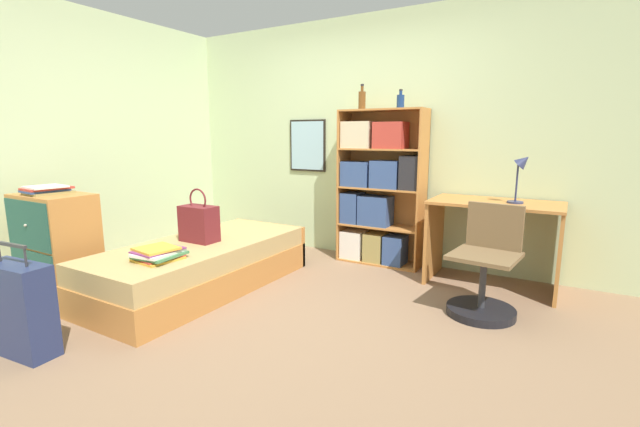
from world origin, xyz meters
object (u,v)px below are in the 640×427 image
at_px(desk, 494,229).
at_px(desk_chair, 484,281).
at_px(bed, 203,265).
at_px(handbag, 199,223).
at_px(desk_lamp, 522,169).
at_px(bottle_brown, 401,101).
at_px(bottle_green, 362,100).
at_px(bookcase, 376,191).
at_px(magazine_pile_on_dresser, 47,190).
at_px(suitcase, 19,309).
at_px(dresser, 57,244).
at_px(book_stack_on_bed, 159,254).

relative_size(desk, desk_chair, 1.32).
xyz_separation_m(bed, desk, (2.22, 1.36, 0.32)).
height_order(handbag, desk_lamp, desk_lamp).
relative_size(bed, bottle_brown, 11.14).
distance_m(bottle_green, desk_lamp, 1.69).
xyz_separation_m(bookcase, bottle_brown, (0.24, -0.02, 0.91)).
xyz_separation_m(desk, desk_lamp, (0.19, -0.01, 0.54)).
relative_size(magazine_pile_on_dresser, desk_lamp, 0.81).
xyz_separation_m(suitcase, bookcase, (1.12, 2.94, 0.48)).
height_order(handbag, bookcase, bookcase).
xyz_separation_m(dresser, magazine_pile_on_dresser, (-0.03, -0.02, 0.47)).
height_order(magazine_pile_on_dresser, desk_lamp, desk_lamp).
bearing_deg(bed, bookcase, 55.90).
bearing_deg(bottle_brown, desk_lamp, -7.13).
bearing_deg(desk_lamp, suitcase, -132.04).
xyz_separation_m(suitcase, bottle_green, (0.95, 2.91, 1.41)).
bearing_deg(book_stack_on_bed, magazine_pile_on_dresser, -170.90).
xyz_separation_m(bed, handbag, (-0.04, 0.01, 0.38)).
distance_m(handbag, desk_chair, 2.42).
relative_size(book_stack_on_bed, bottle_green, 1.40).
bearing_deg(bookcase, bed, -124.10).
relative_size(dresser, bottle_brown, 4.76).
bearing_deg(bottle_brown, book_stack_on_bed, -118.84).
height_order(bed, handbag, handbag).
relative_size(magazine_pile_on_dresser, bookcase, 0.22).
bearing_deg(book_stack_on_bed, desk_lamp, 39.97).
relative_size(magazine_pile_on_dresser, bottle_brown, 1.96).
bearing_deg(bookcase, bottle_brown, -3.65).
relative_size(handbag, desk, 0.43).
distance_m(handbag, desk, 2.62).
bearing_deg(handbag, desk, 30.76).
xyz_separation_m(handbag, desk, (2.25, 1.34, -0.06)).
relative_size(bed, book_stack_on_bed, 5.68).
bearing_deg(desk, bottle_brown, 171.95).
height_order(book_stack_on_bed, magazine_pile_on_dresser, magazine_pile_on_dresser).
distance_m(bed, desk, 2.62).
bearing_deg(dresser, bottle_brown, 44.95).
xyz_separation_m(bottle_brown, desk, (0.96, -0.14, -1.15)).
xyz_separation_m(suitcase, dresser, (-0.86, 0.71, 0.14)).
relative_size(bed, desk_lamp, 4.63).
bearing_deg(bookcase, book_stack_on_bed, -113.36).
xyz_separation_m(suitcase, bottle_brown, (1.36, 2.92, 1.39)).
bearing_deg(magazine_pile_on_dresser, desk_chair, 23.46).
bearing_deg(bottle_brown, dresser, -135.05).
height_order(bed, suitcase, suitcase).
bearing_deg(handbag, bottle_green, 59.06).
bearing_deg(bottle_brown, bed, -130.14).
height_order(bookcase, bottle_brown, bottle_brown).
bearing_deg(bookcase, magazine_pile_on_dresser, -131.84).
distance_m(suitcase, bookcase, 3.18).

